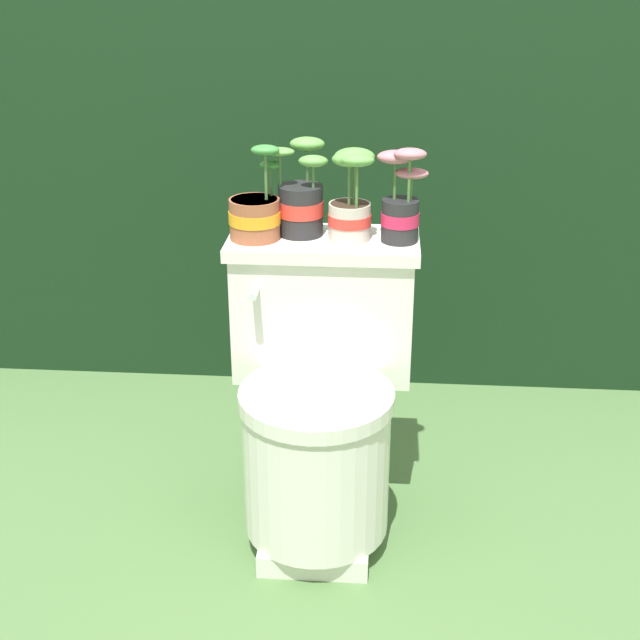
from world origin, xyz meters
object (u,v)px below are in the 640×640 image
Objects in this scene: toilet at (319,400)px; potted_plant_midright at (401,204)px; potted_plant_midleft at (301,200)px; potted_plant_middle at (351,201)px; potted_plant_left at (255,214)px.

potted_plant_midright is at bearing 34.50° from toilet.
potted_plant_midleft is 0.12m from potted_plant_middle.
potted_plant_midright is at bearing 0.87° from potted_plant_left.
potted_plant_midleft is at bearing 109.14° from toilet.
potted_plant_middle is at bearing 2.60° from potted_plant_left.
potted_plant_left is 0.23m from potted_plant_middle.
potted_plant_midright is at bearing -8.54° from potted_plant_midleft.
potted_plant_left is at bearing -177.40° from potted_plant_middle.
potted_plant_left reaches higher than toilet.
potted_plant_left is 0.99× the size of potted_plant_midleft.
potted_plant_left is 0.34m from potted_plant_midright.
potted_plant_midleft is (0.10, 0.04, 0.02)m from potted_plant_left.
potted_plant_midleft reaches higher than potted_plant_left.
potted_plant_left is 1.00× the size of potted_plant_midright.
toilet is 0.48m from potted_plant_middle.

